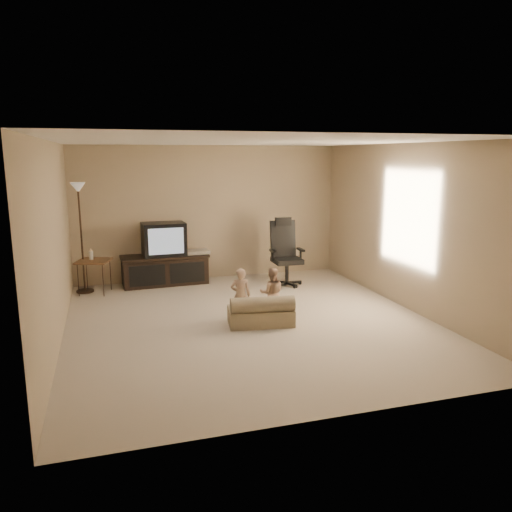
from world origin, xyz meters
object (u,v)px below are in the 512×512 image
Objects in this scene: child_sofa at (261,313)px; toddler_left at (241,295)px; side_table at (93,261)px; toddler_right at (272,293)px; office_chair at (286,261)px; floor_lamp at (80,213)px; tv_stand at (165,259)px.

toddler_left is at bearing 147.25° from child_sofa.
side_table is 3.30m from child_sofa.
child_sofa is at bearing 63.46° from toddler_right.
office_chair reaches higher than toddler_right.
side_table is at bearing 173.68° from office_chair.
tv_stand is at bearing 6.56° from floor_lamp.
floor_lamp is 3.61m from toddler_right.
side_table is (-1.23, -0.27, 0.09)m from tv_stand.
floor_lamp is (-0.17, 0.11, 0.81)m from side_table.
toddler_left is (2.17, -2.30, -0.98)m from floor_lamp.
toddler_right is at bearing 56.23° from child_sofa.
toddler_left is (-0.24, 0.21, 0.21)m from child_sofa.
office_chair is at bearing -112.87° from toddler_left.
child_sofa is at bearing -47.01° from side_table.
office_chair reaches higher than tv_stand.
floor_lamp reaches higher than side_table.
toddler_right is at bearing -115.45° from office_chair.
office_chair is 1.28× the size of child_sofa.
floor_lamp is at bearing 172.20° from office_chair.
tv_stand reaches higher than toddler_left.
side_table is 0.84m from floor_lamp.
side_table is 0.82× the size of child_sofa.
side_table is at bearing -33.95° from toddler_left.
office_chair is 1.65× the size of toddler_right.
floor_lamp reaches higher than tv_stand.
tv_stand is 1.32× the size of office_chair.
toddler_left is at bearing -47.66° from side_table.
side_table is at bearing -25.16° from toddler_right.
floor_lamp reaches higher than toddler_right.
office_chair is 3.35m from side_table.
office_chair reaches higher than child_sofa.
tv_stand is at bearing 118.73° from child_sofa.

